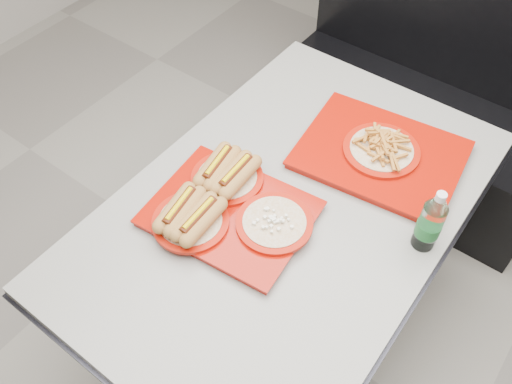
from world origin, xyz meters
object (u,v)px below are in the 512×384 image
Objects in this scene: booth_bench at (422,100)px; tray_near at (225,205)px; tray_far at (381,152)px; diner_table at (287,235)px; water_bottle at (430,223)px.

booth_bench reaches higher than tray_near.
tray_far is (0.26, 0.47, -0.01)m from tray_near.
tray_near is 0.89× the size of tray_far.
diner_table is 2.89× the size of tray_near.
water_bottle reaches higher than tray_near.
booth_bench is at bearing 84.02° from tray_near.
water_bottle reaches higher than diner_table.
tray_near is at bearing -118.56° from tray_far.
diner_table is at bearing -111.20° from tray_far.
water_bottle reaches higher than tray_far.
tray_near reaches higher than diner_table.
water_bottle is (0.39, 0.11, 0.26)m from diner_table.
booth_bench is 6.18× the size of water_bottle.
booth_bench reaches higher than tray_far.
booth_bench is 2.75× the size of tray_near.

